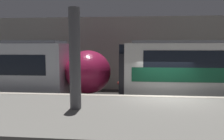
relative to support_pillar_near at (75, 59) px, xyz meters
name	(u,v)px	position (x,y,z in m)	size (l,w,h in m)	color
ground_plane	(166,122)	(3.32, 2.15, -2.79)	(120.00, 120.00, 0.00)	#33302D
platform	(178,130)	(3.32, -0.12, -2.22)	(40.00, 4.54, 1.16)	gray
station_rear_barrier	(153,54)	(3.32, 9.02, -0.14)	(50.00, 0.15, 5.31)	#9E998E
support_pillar_near	(75,59)	(0.00, 0.00, 0.00)	(0.37, 0.37, 3.28)	#56565B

